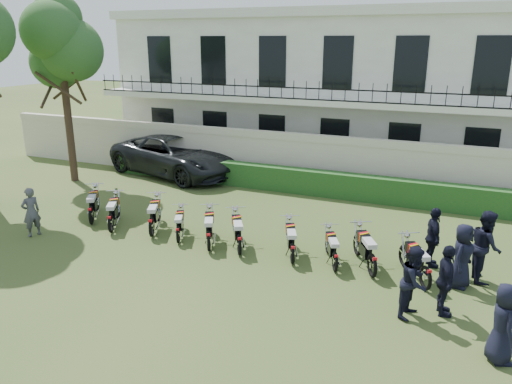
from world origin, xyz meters
TOP-DOWN VIEW (x-y plane):
  - ground at (0.00, 0.00)m, footprint 100.00×100.00m
  - perimeter_wall at (0.00, 8.00)m, footprint 30.00×0.35m
  - hedge at (1.00, 7.20)m, footprint 18.00×0.60m
  - building at (0.00, 13.96)m, footprint 20.40×9.60m
  - tree_west_near at (-8.96, 5.00)m, footprint 3.40×3.20m
  - motorcycle_0 at (-4.47, 0.84)m, footprint 1.17×1.76m
  - motorcycle_1 at (-3.36, 0.49)m, footprint 1.05×1.78m
  - motorcycle_2 at (-1.94, 0.72)m, footprint 0.99×1.88m
  - motorcycle_3 at (-0.90, 0.62)m, footprint 0.85×1.57m
  - motorcycle_4 at (0.27, 0.45)m, footprint 1.00×1.81m
  - motorcycle_5 at (1.22, 0.53)m, footprint 1.08×1.77m
  - motorcycle_6 at (2.83, 0.59)m, footprint 0.90×1.77m
  - motorcycle_7 at (4.05, 0.58)m, footprint 0.86×1.65m
  - motorcycle_8 at (5.04, 0.65)m, footprint 1.06×1.84m
  - motorcycle_9 at (6.39, 0.49)m, footprint 1.06×1.74m
  - suv at (-5.35, 7.67)m, footprint 7.12×4.61m
  - inspector at (-5.52, -0.65)m, footprint 0.56×0.68m
  - officer_0 at (8.00, -1.95)m, footprint 0.73×0.92m
  - officer_1 at (6.23, -0.89)m, footprint 0.82×0.95m
  - officer_2 at (6.87, -0.56)m, footprint 0.61×1.06m
  - officer_3 at (7.18, 1.06)m, footprint 0.74×0.94m
  - officer_4 at (7.71, 1.68)m, footprint 0.89×1.05m
  - officer_5 at (6.41, 2.01)m, footprint 0.70×1.08m

SIDE VIEW (x-z plane):
  - ground at x=0.00m, z-range 0.00..0.00m
  - motorcycle_3 at x=-0.90m, z-range -0.04..0.89m
  - motorcycle_7 at x=4.05m, z-range -0.04..0.93m
  - motorcycle_6 at x=2.83m, z-range -0.04..0.99m
  - motorcycle_9 at x=6.39m, z-range -0.04..1.03m
  - motorcycle_4 at x=0.27m, z-range -0.04..1.03m
  - motorcycle_1 at x=-3.36m, z-range -0.04..1.04m
  - motorcycle_5 at x=1.22m, z-range -0.04..1.04m
  - hedge at x=1.00m, z-range 0.00..1.00m
  - motorcycle_0 at x=-4.47m, z-range -0.04..1.06m
  - motorcycle_2 at x=-1.94m, z-range -0.04..1.06m
  - motorcycle_8 at x=5.04m, z-range -0.04..1.07m
  - inspector at x=-5.52m, z-range 0.00..1.60m
  - officer_0 at x=8.00m, z-range 0.00..1.65m
  - officer_3 at x=7.18m, z-range 0.00..1.68m
  - officer_1 at x=6.23m, z-range 0.00..1.69m
  - officer_2 at x=6.87m, z-range 0.00..1.70m
  - officer_5 at x=6.41m, z-range 0.00..1.71m
  - suv at x=-5.35m, z-range 0.00..1.82m
  - officer_4 at x=7.71m, z-range 0.00..1.91m
  - perimeter_wall at x=0.00m, z-range 0.02..2.32m
  - building at x=0.00m, z-range 0.01..7.41m
  - tree_west_near at x=-8.96m, z-range 1.94..9.84m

